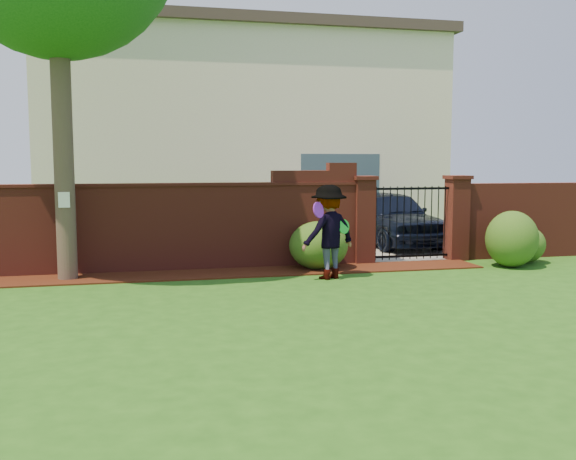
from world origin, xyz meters
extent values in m
cube|color=#225214|center=(0.00, 0.00, -0.01)|extent=(80.00, 80.00, 0.01)
cube|color=#331309|center=(-0.95, 3.34, 0.01)|extent=(11.10, 1.08, 0.03)
cube|color=maroon|center=(-2.15, 4.00, 0.85)|extent=(8.70, 0.25, 1.70)
cube|color=maroon|center=(1.30, 4.00, 1.85)|extent=(1.80, 0.25, 0.30)
cube|color=maroon|center=(1.90, 4.00, 2.08)|extent=(0.60, 0.25, 0.16)
cube|color=maroon|center=(-2.15, 4.00, 1.73)|extent=(8.70, 0.31, 0.06)
cube|color=maroon|center=(6.60, 4.00, 0.85)|extent=(4.00, 0.25, 1.70)
cube|color=maroon|center=(2.40, 4.00, 0.90)|extent=(0.42, 0.42, 1.80)
cube|color=maroon|center=(2.40, 4.00, 1.84)|extent=(0.50, 0.50, 0.08)
cube|color=maroon|center=(4.60, 4.00, 0.90)|extent=(0.42, 0.42, 1.80)
cube|color=maroon|center=(4.60, 4.00, 1.84)|extent=(0.50, 0.50, 0.08)
cylinder|color=black|center=(2.69, 4.00, 0.85)|extent=(0.02, 0.02, 1.60)
cylinder|color=black|center=(2.85, 4.00, 0.85)|extent=(0.02, 0.02, 1.60)
cylinder|color=black|center=(3.01, 4.00, 0.85)|extent=(0.02, 0.02, 1.60)
cylinder|color=black|center=(3.18, 4.00, 0.85)|extent=(0.02, 0.02, 1.60)
cylinder|color=black|center=(3.34, 4.00, 0.85)|extent=(0.02, 0.02, 1.60)
cylinder|color=black|center=(3.50, 4.00, 0.85)|extent=(0.02, 0.02, 1.60)
cylinder|color=black|center=(3.66, 4.00, 0.85)|extent=(0.02, 0.02, 1.60)
cylinder|color=black|center=(3.82, 4.00, 0.85)|extent=(0.02, 0.02, 1.60)
cylinder|color=black|center=(3.99, 4.00, 0.85)|extent=(0.02, 0.02, 1.60)
cylinder|color=black|center=(4.15, 4.00, 0.85)|extent=(0.02, 0.02, 1.60)
cylinder|color=black|center=(4.31, 4.00, 0.85)|extent=(0.02, 0.02, 1.60)
cube|color=black|center=(3.50, 4.00, 0.12)|extent=(1.78, 0.03, 0.05)
cube|color=black|center=(3.50, 4.00, 1.60)|extent=(1.78, 0.03, 0.05)
cube|color=gray|center=(3.50, 8.00, 0.01)|extent=(3.20, 8.00, 0.01)
cube|color=#F5E8CD|center=(1.00, 12.00, 3.00)|extent=(12.00, 6.00, 6.00)
cube|color=#384C5B|center=(3.50, 9.05, 1.20)|extent=(2.40, 0.12, 2.40)
cube|color=#3F332D|center=(1.00, 12.00, 6.15)|extent=(12.40, 6.40, 0.30)
imported|color=black|center=(4.14, 6.54, 0.72)|extent=(2.03, 4.37, 1.45)
cylinder|color=#433328|center=(-3.60, 3.40, 3.50)|extent=(0.36, 0.36, 7.00)
cube|color=white|center=(-3.60, 3.21, 1.50)|extent=(0.20, 0.01, 0.28)
ellipsoid|color=#224E17|center=(1.25, 3.46, 0.49)|extent=(1.20, 1.20, 0.98)
ellipsoid|color=#224E17|center=(5.23, 2.80, 0.59)|extent=(1.07, 1.07, 1.18)
ellipsoid|color=#224E17|center=(5.80, 3.25, 0.41)|extent=(0.92, 0.92, 0.81)
imported|color=gray|center=(1.16, 2.39, 0.88)|extent=(1.30, 1.02, 1.76)
cylinder|color=purple|center=(0.86, 2.11, 1.32)|extent=(0.28, 0.25, 0.29)
cylinder|color=green|center=(1.43, 2.38, 0.98)|extent=(0.27, 0.18, 0.27)
camera|label=1|loc=(-2.33, -9.02, 2.21)|focal=40.22mm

